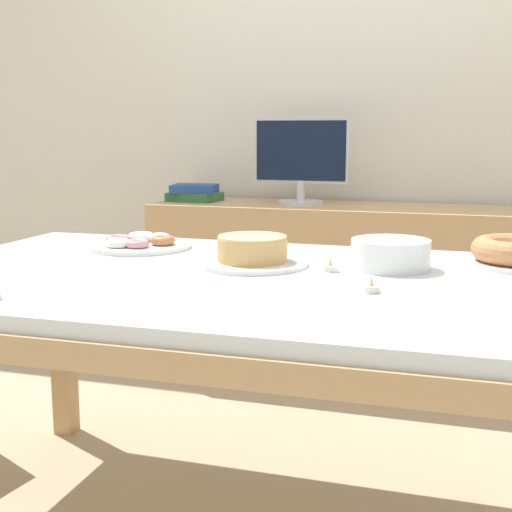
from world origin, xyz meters
TOP-DOWN VIEW (x-y plane):
  - wall_back at (0.00, 1.67)m, footprint 8.00×0.10m
  - dining_table at (0.00, 0.00)m, footprint 1.84×1.09m
  - sideboard at (0.00, 1.37)m, footprint 1.68×0.44m
  - computer_monitor at (-0.18, 1.37)m, footprint 0.42×0.20m
  - book_stack at (-0.69, 1.37)m, footprint 0.24×0.20m
  - cake_chocolate_round at (-0.02, 0.12)m, footprint 0.30×0.30m
  - pastry_platter at (-0.45, 0.30)m, footprint 0.32×0.32m
  - plate_stack at (0.35, 0.18)m, footprint 0.21×0.21m
  - tealight_right_edge at (0.20, 0.10)m, footprint 0.04×0.04m
  - tealight_centre at (0.38, 0.39)m, footprint 0.04×0.04m
  - tealight_near_cakes at (0.34, -0.11)m, footprint 0.04×0.04m

SIDE VIEW (x-z plane):
  - sideboard at x=0.00m, z-range 0.00..0.78m
  - dining_table at x=0.00m, z-range 0.30..1.04m
  - tealight_right_edge at x=0.20m, z-range 0.74..0.77m
  - tealight_centre at x=0.38m, z-range 0.74..0.77m
  - tealight_near_cakes at x=0.34m, z-range 0.74..0.77m
  - pastry_platter at x=-0.45m, z-range 0.74..0.78m
  - cake_chocolate_round at x=-0.02m, z-range 0.74..0.82m
  - plate_stack at x=0.35m, z-range 0.74..0.82m
  - book_stack at x=-0.69m, z-range 0.78..0.86m
  - computer_monitor at x=-0.18m, z-range 0.79..1.16m
  - wall_back at x=0.00m, z-range 0.00..2.60m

